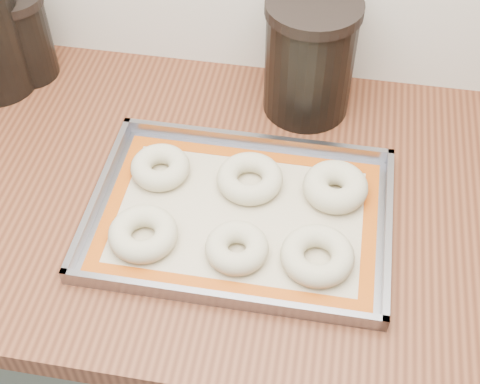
% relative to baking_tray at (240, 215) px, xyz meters
% --- Properties ---
extents(cabinet, '(3.00, 0.65, 0.86)m').
position_rel_baking_tray_xyz_m(cabinet, '(-0.19, 0.05, -0.48)').
color(cabinet, '#5A665A').
rests_on(cabinet, floor).
extents(countertop, '(3.06, 0.68, 0.04)m').
position_rel_baking_tray_xyz_m(countertop, '(-0.19, 0.05, -0.03)').
color(countertop, brown).
rests_on(countertop, cabinet).
extents(baking_tray, '(0.46, 0.33, 0.03)m').
position_rel_baking_tray_xyz_m(baking_tray, '(0.00, 0.00, 0.00)').
color(baking_tray, gray).
rests_on(baking_tray, countertop).
extents(baking_mat, '(0.42, 0.29, 0.00)m').
position_rel_baking_tray_xyz_m(baking_mat, '(0.00, 0.00, -0.00)').
color(baking_mat, '#C6B793').
rests_on(baking_mat, baking_tray).
extents(bagel_front_left, '(0.13, 0.13, 0.03)m').
position_rel_baking_tray_xyz_m(bagel_front_left, '(-0.13, -0.07, 0.01)').
color(bagel_front_left, beige).
rests_on(bagel_front_left, baking_mat).
extents(bagel_front_mid, '(0.11, 0.11, 0.03)m').
position_rel_baking_tray_xyz_m(bagel_front_mid, '(0.01, -0.07, 0.01)').
color(bagel_front_mid, beige).
rests_on(bagel_front_mid, baking_mat).
extents(bagel_front_right, '(0.13, 0.13, 0.03)m').
position_rel_baking_tray_xyz_m(bagel_front_right, '(0.13, -0.07, 0.01)').
color(bagel_front_right, beige).
rests_on(bagel_front_right, baking_mat).
extents(bagel_back_left, '(0.12, 0.12, 0.03)m').
position_rel_baking_tray_xyz_m(bagel_back_left, '(-0.14, 0.06, 0.01)').
color(bagel_back_left, beige).
rests_on(bagel_back_left, baking_mat).
extents(bagel_back_mid, '(0.14, 0.14, 0.03)m').
position_rel_baking_tray_xyz_m(bagel_back_mid, '(0.00, 0.07, 0.01)').
color(bagel_back_mid, beige).
rests_on(bagel_back_mid, baking_mat).
extents(bagel_back_right, '(0.13, 0.13, 0.04)m').
position_rel_baking_tray_xyz_m(bagel_back_right, '(0.14, 0.07, 0.02)').
color(bagel_back_right, beige).
rests_on(bagel_back_right, baking_mat).
extents(canister_mid, '(0.11, 0.11, 0.17)m').
position_rel_baking_tray_xyz_m(canister_mid, '(-0.45, 0.29, 0.08)').
color(canister_mid, black).
rests_on(canister_mid, countertop).
extents(canister_right, '(0.16, 0.16, 0.21)m').
position_rel_baking_tray_xyz_m(canister_right, '(0.07, 0.28, 0.10)').
color(canister_right, black).
rests_on(canister_right, countertop).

